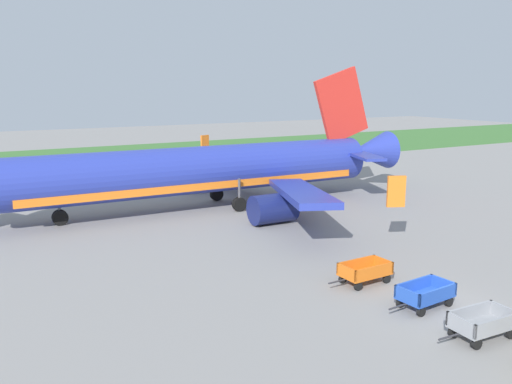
# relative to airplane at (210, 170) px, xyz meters

# --- Properties ---
(ground_plane) EXTENTS (220.00, 220.00, 0.00)m
(ground_plane) POSITION_rel_airplane_xyz_m (0.82, -22.77, -3.05)
(ground_plane) COLOR gray
(grass_strip) EXTENTS (220.00, 28.00, 0.06)m
(grass_strip) POSITION_rel_airplane_xyz_m (0.82, 33.92, -3.02)
(grass_strip) COLOR #3D7033
(grass_strip) RESTS_ON ground
(airplane) EXTENTS (37.56, 30.29, 11.34)m
(airplane) POSITION_rel_airplane_xyz_m (0.00, 0.00, 0.00)
(airplane) COLOR #28389E
(airplane) RESTS_ON ground
(baggage_cart_second_in_row) EXTENTS (3.58, 1.50, 1.07)m
(baggage_cart_second_in_row) POSITION_rel_airplane_xyz_m (0.00, -25.47, -2.45)
(baggage_cart_second_in_row) COLOR gray
(baggage_cart_second_in_row) RESTS_ON ground
(baggage_cart_third_in_row) EXTENTS (3.60, 1.59, 1.07)m
(baggage_cart_third_in_row) POSITION_rel_airplane_xyz_m (0.28, -22.30, -2.45)
(baggage_cart_third_in_row) COLOR #234CB2
(baggage_cart_third_in_row) RESTS_ON ground
(baggage_cart_fourth_in_row) EXTENTS (3.57, 1.49, 1.07)m
(baggage_cart_fourth_in_row) POSITION_rel_airplane_xyz_m (-0.15, -18.79, -2.45)
(baggage_cart_fourth_in_row) COLOR orange
(baggage_cart_fourth_in_row) RESTS_ON ground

